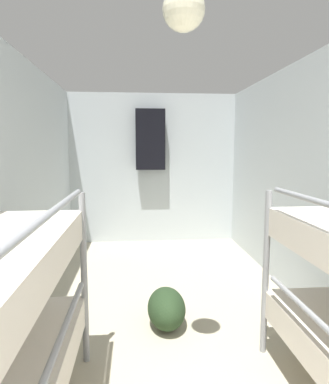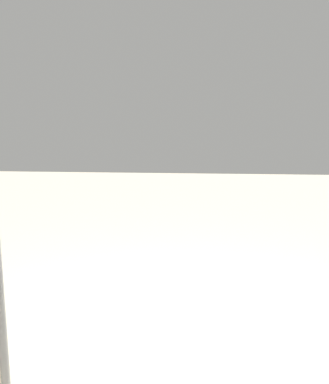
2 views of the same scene
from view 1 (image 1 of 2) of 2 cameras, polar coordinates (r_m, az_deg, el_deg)
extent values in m
cube|color=silver|center=(5.33, -1.93, 3.90)|extent=(2.66, 0.06, 2.29)
cylinder|color=gray|center=(2.43, -13.23, -13.94)|extent=(0.04, 0.04, 1.18)
cylinder|color=gray|center=(1.60, -18.61, -25.77)|extent=(0.03, 1.64, 0.03)
cylinder|color=gray|center=(1.37, -19.62, -4.30)|extent=(0.03, 1.64, 0.03)
cylinder|color=gray|center=(2.57, 16.51, -12.84)|extent=(0.04, 0.04, 1.18)
ellipsoid|color=#23381E|center=(2.97, 0.33, -18.79)|extent=(0.31, 0.48, 0.31)
cube|color=black|center=(5.17, -2.37, 8.72)|extent=(0.44, 0.12, 0.90)
sphere|color=#F4EFCC|center=(2.16, 3.23, 28.11)|extent=(0.24, 0.24, 0.24)
camera|label=2|loc=(1.60, 1.29, 2.07)|focal=35.00mm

